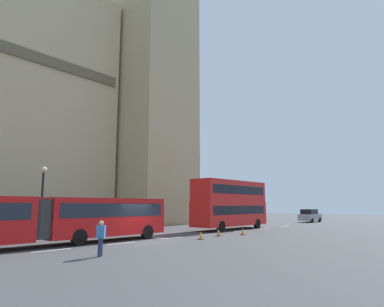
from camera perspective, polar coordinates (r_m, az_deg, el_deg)
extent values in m
plane|color=#424244|center=(23.84, -8.42, -14.55)|extent=(160.00, 160.00, 0.00)
cube|color=silver|center=(20.35, -22.79, -14.97)|extent=(2.20, 0.16, 0.01)
cube|color=silver|center=(22.74, -11.96, -14.73)|extent=(2.20, 0.16, 0.01)
cube|color=silver|center=(25.74, -3.44, -14.18)|extent=(2.20, 0.16, 0.01)
cube|color=silver|center=(29.16, 3.15, -13.55)|extent=(2.20, 0.16, 0.01)
cube|color=silver|center=(32.87, 8.28, -12.94)|extent=(2.20, 0.16, 0.01)
cube|color=silver|center=(36.79, 12.33, -12.38)|extent=(2.20, 0.16, 0.01)
cube|color=silver|center=(40.84, 15.58, -11.88)|extent=(2.20, 0.16, 0.01)
cube|color=tan|center=(52.82, -6.46, 21.83)|extent=(9.35, 9.35, 58.57)
cube|color=red|center=(24.32, -14.46, -10.36)|extent=(8.73, 2.50, 2.50)
cube|color=#1E232D|center=(24.31, -14.42, -9.30)|extent=(8.03, 2.54, 0.90)
cylinder|color=#2D2D2D|center=(21.99, -25.06, -10.01)|extent=(2.38, 2.38, 2.25)
cylinder|color=black|center=(25.19, -7.67, -13.11)|extent=(1.00, 0.30, 1.00)
cylinder|color=black|center=(22.05, -18.69, -13.36)|extent=(1.00, 0.30, 1.00)
cube|color=red|center=(34.98, 6.62, -10.10)|extent=(9.99, 2.50, 2.40)
cube|color=black|center=(34.97, 6.61, -9.52)|extent=(9.00, 2.54, 0.84)
cube|color=red|center=(35.00, 6.56, -6.41)|extent=(9.79, 2.50, 2.10)
cube|color=black|center=(35.00, 6.56, -6.25)|extent=(9.00, 2.54, 0.84)
cylinder|color=black|center=(37.09, 11.01, -11.62)|extent=(1.00, 0.30, 1.00)
cylinder|color=black|center=(31.78, 4.96, -12.24)|extent=(1.00, 0.30, 1.00)
cube|color=gray|center=(52.58, 19.46, -10.19)|extent=(4.40, 1.80, 0.90)
cube|color=black|center=(52.38, 19.33, -9.33)|extent=(2.46, 1.66, 0.70)
cylinder|color=black|center=(53.60, 20.87, -10.49)|extent=(0.64, 0.30, 0.64)
cylinder|color=black|center=(50.99, 19.72, -10.66)|extent=(0.64, 0.30, 0.64)
cube|color=black|center=(24.73, 1.52, -14.39)|extent=(0.36, 0.36, 0.03)
cone|color=orange|center=(24.70, 1.51, -13.72)|extent=(0.28, 0.28, 0.55)
cylinder|color=white|center=(24.70, 1.51, -13.66)|extent=(0.17, 0.17, 0.08)
cube|color=black|center=(27.42, 4.55, -13.82)|extent=(0.36, 0.36, 0.03)
cone|color=orange|center=(27.39, 4.54, -13.22)|extent=(0.28, 0.28, 0.55)
cylinder|color=white|center=(27.39, 4.54, -13.16)|extent=(0.17, 0.17, 0.08)
cube|color=black|center=(28.79, 8.66, -13.51)|extent=(0.36, 0.36, 0.03)
cone|color=orange|center=(28.77, 8.65, -12.93)|extent=(0.28, 0.28, 0.55)
cylinder|color=white|center=(28.77, 8.65, -12.88)|extent=(0.17, 0.17, 0.08)
cylinder|color=black|center=(27.12, -24.58, -12.84)|extent=(0.32, 0.32, 0.30)
cylinder|color=black|center=(27.02, -24.28, -8.09)|extent=(0.16, 0.16, 4.80)
sphere|color=beige|center=(27.15, -23.92, -2.50)|extent=(0.44, 0.44, 0.44)
cylinder|color=#262D4C|center=(17.27, -15.23, -15.14)|extent=(0.16, 0.16, 0.86)
cylinder|color=#262D4C|center=(17.08, -15.48, -15.20)|extent=(0.16, 0.16, 0.86)
cube|color=#3372B2|center=(17.11, -15.26, -12.74)|extent=(0.43, 0.46, 0.60)
sphere|color=beige|center=(17.08, -15.20, -11.34)|extent=(0.22, 0.22, 0.22)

